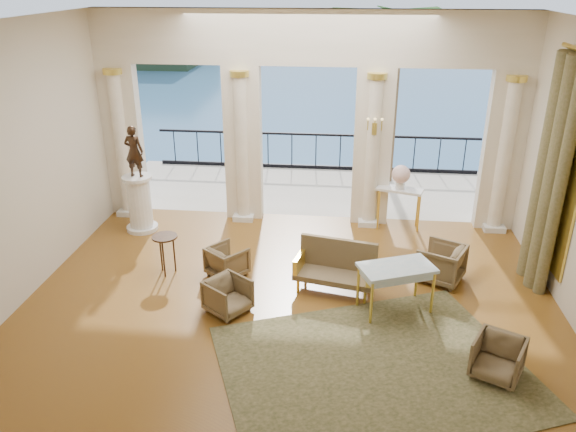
# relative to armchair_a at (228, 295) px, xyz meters

# --- Properties ---
(floor) EXTENTS (9.00, 9.00, 0.00)m
(floor) POSITION_rel_armchair_a_xyz_m (0.98, 0.13, -0.32)
(floor) COLOR #542E15
(floor) RESTS_ON ground
(room_walls) EXTENTS (9.00, 9.00, 9.00)m
(room_walls) POSITION_rel_armchair_a_xyz_m (0.98, -0.99, 2.56)
(room_walls) COLOR beige
(room_walls) RESTS_ON ground
(arcade) EXTENTS (9.00, 0.56, 4.50)m
(arcade) POSITION_rel_armchair_a_xyz_m (0.98, 3.95, 2.26)
(arcade) COLOR beige
(arcade) RESTS_ON ground
(terrace) EXTENTS (10.00, 3.60, 0.10)m
(terrace) POSITION_rel_armchair_a_xyz_m (0.98, 5.93, -0.37)
(terrace) COLOR #B6AB95
(terrace) RESTS_ON ground
(balustrade) EXTENTS (9.00, 0.06, 1.03)m
(balustrade) POSITION_rel_armchair_a_xyz_m (0.98, 7.53, 0.09)
(balustrade) COLOR black
(balustrade) RESTS_ON terrace
(palm_tree) EXTENTS (2.00, 2.00, 4.50)m
(palm_tree) POSITION_rel_armchair_a_xyz_m (2.98, 6.73, 3.77)
(palm_tree) COLOR #4C3823
(palm_tree) RESTS_ON terrace
(headland) EXTENTS (22.00, 18.00, 6.00)m
(headland) POSITION_rel_armchair_a_xyz_m (-29.02, 70.13, -3.32)
(headland) COLOR black
(headland) RESTS_ON sea
(sea) EXTENTS (160.00, 160.00, 0.00)m
(sea) POSITION_rel_armchair_a_xyz_m (0.98, 60.13, -6.32)
(sea) COLOR teal
(sea) RESTS_ON ground
(curtain) EXTENTS (0.33, 1.40, 4.09)m
(curtain) POSITION_rel_armchair_a_xyz_m (5.26, 1.63, 1.70)
(curtain) COLOR brown
(curtain) RESTS_ON ground
(window_frame) EXTENTS (0.04, 1.60, 3.40)m
(window_frame) POSITION_rel_armchair_a_xyz_m (5.45, 1.63, 1.78)
(window_frame) COLOR #E2C24A
(window_frame) RESTS_ON room_walls
(wall_sconce) EXTENTS (0.30, 0.11, 0.33)m
(wall_sconce) POSITION_rel_armchair_a_xyz_m (2.38, 3.63, 1.91)
(wall_sconce) COLOR #E2C24A
(wall_sconce) RESTS_ON arcade
(rug) EXTENTS (5.08, 4.56, 0.02)m
(rug) POSITION_rel_armchair_a_xyz_m (2.34, -1.25, -0.31)
(rug) COLOR #2F3819
(rug) RESTS_ON ground
(armchair_a) EXTENTS (0.84, 0.85, 0.64)m
(armchair_a) POSITION_rel_armchair_a_xyz_m (0.00, 0.00, 0.00)
(armchair_a) COLOR #41311E
(armchair_a) RESTS_ON ground
(armchair_b) EXTENTS (0.83, 0.81, 0.65)m
(armchair_b) POSITION_rel_armchair_a_xyz_m (4.00, -1.19, 0.00)
(armchair_b) COLOR #41311E
(armchair_b) RESTS_ON ground
(armchair_c) EXTENTS (0.94, 0.96, 0.75)m
(armchair_c) POSITION_rel_armchair_a_xyz_m (3.60, 1.43, 0.06)
(armchair_c) COLOR #41311E
(armchair_c) RESTS_ON ground
(armchair_d) EXTENTS (0.85, 0.84, 0.64)m
(armchair_d) POSITION_rel_armchair_a_xyz_m (-0.26, 1.19, -0.00)
(armchair_d) COLOR #41311E
(armchair_d) RESTS_ON ground
(settee) EXTENTS (1.46, 0.86, 0.91)m
(settee) POSITION_rel_armchair_a_xyz_m (1.73, 0.90, 0.13)
(settee) COLOR #41311E
(settee) RESTS_ON ground
(game_table) EXTENTS (1.34, 1.05, 0.81)m
(game_table) POSITION_rel_armchair_a_xyz_m (2.71, 0.34, 0.41)
(game_table) COLOR #ACCDDB
(game_table) RESTS_ON ground
(pedestal) EXTENTS (0.67, 0.67, 1.23)m
(pedestal) POSITION_rel_armchair_a_xyz_m (-2.52, 2.98, 0.27)
(pedestal) COLOR silver
(pedestal) RESTS_ON ground
(statue) EXTENTS (0.41, 0.29, 1.08)m
(statue) POSITION_rel_armchair_a_xyz_m (-2.52, 2.98, 1.45)
(statue) COLOR black
(statue) RESTS_ON pedestal
(console_table) EXTENTS (1.03, 0.64, 0.91)m
(console_table) POSITION_rel_armchair_a_xyz_m (3.00, 3.68, 0.44)
(console_table) COLOR silver
(console_table) RESTS_ON ground
(urn) EXTENTS (0.39, 0.39, 0.52)m
(urn) POSITION_rel_armchair_a_xyz_m (3.00, 3.68, 0.89)
(urn) COLOR white
(urn) RESTS_ON console_table
(side_table) EXTENTS (0.46, 0.46, 0.75)m
(side_table) POSITION_rel_armchair_a_xyz_m (-1.39, 1.17, 0.33)
(side_table) COLOR black
(side_table) RESTS_ON ground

